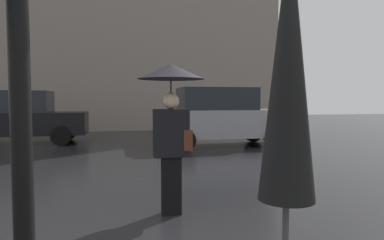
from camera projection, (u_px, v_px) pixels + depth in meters
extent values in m
cylinder|color=black|center=(22.00, 165.00, 1.45)|extent=(0.09, 0.09, 2.54)
cone|color=black|center=(288.00, 62.00, 1.77)|extent=(0.30, 0.30, 1.46)
cube|color=black|center=(171.00, 185.00, 4.58)|extent=(0.26, 0.16, 0.79)
cube|color=black|center=(171.00, 133.00, 4.54)|extent=(0.47, 0.21, 0.64)
sphere|color=beige|center=(171.00, 101.00, 4.52)|extent=(0.22, 0.22, 0.22)
cube|color=#512819|center=(187.00, 140.00, 4.59)|extent=(0.12, 0.24, 0.28)
cylinder|color=black|center=(171.00, 90.00, 4.51)|extent=(0.02, 0.02, 0.30)
cone|color=black|center=(171.00, 72.00, 4.49)|extent=(0.89, 0.89, 0.20)
cube|color=gray|center=(223.00, 123.00, 11.39)|extent=(4.48, 1.69, 0.90)
cube|color=black|center=(216.00, 99.00, 11.29)|extent=(2.46, 1.55, 0.73)
cylinder|color=black|center=(253.00, 133.00, 12.55)|extent=(0.65, 0.18, 0.65)
cylinder|color=black|center=(274.00, 138.00, 10.91)|extent=(0.65, 0.18, 0.65)
cylinder|color=black|center=(176.00, 135.00, 11.92)|extent=(0.65, 0.18, 0.65)
cylinder|color=black|center=(185.00, 140.00, 10.27)|extent=(0.65, 0.18, 0.65)
cube|color=black|center=(21.00, 123.00, 11.95)|extent=(4.47, 1.74, 0.78)
cube|color=black|center=(13.00, 102.00, 11.86)|extent=(2.46, 1.60, 0.75)
cylinder|color=black|center=(68.00, 131.00, 13.14)|extent=(0.66, 0.18, 0.66)
cylinder|color=black|center=(61.00, 136.00, 11.45)|extent=(0.66, 0.18, 0.66)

